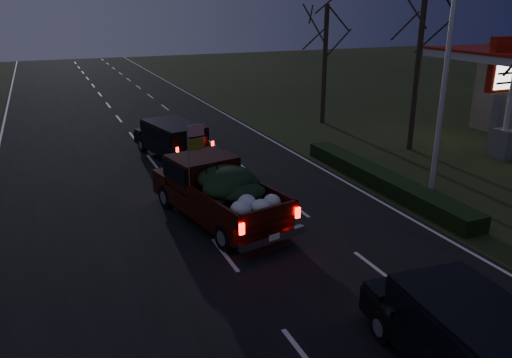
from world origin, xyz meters
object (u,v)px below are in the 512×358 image
object	(u,v)px
gas_price_pylon	(504,75)
lead_suv	(173,136)
pickup_truck	(217,188)
rear_suv	(476,339)
light_pole	(449,48)

from	to	relation	value
gas_price_pylon	lead_suv	world-z (taller)	gas_price_pylon
pickup_truck	rear_suv	distance (m)	9.57
pickup_truck	light_pole	bearing A→B (deg)	-15.12
light_pole	gas_price_pylon	size ratio (longest dim) A/B	1.64
light_pole	lead_suv	xyz separation A→B (m)	(-8.34, 8.42, -4.45)
light_pole	gas_price_pylon	distance (m)	7.36
gas_price_pylon	pickup_truck	world-z (taller)	gas_price_pylon
pickup_truck	rear_suv	world-z (taller)	pickup_truck
light_pole	pickup_truck	xyz separation A→B (m)	(-8.83, 0.54, -4.34)
gas_price_pylon	lead_suv	distance (m)	16.04
light_pole	rear_suv	distance (m)	12.09
lead_suv	rear_suv	world-z (taller)	rear_suv
light_pole	rear_suv	xyz separation A→B (m)	(-6.95, -8.84, -4.44)
rear_suv	pickup_truck	bearing A→B (deg)	106.29
light_pole	rear_suv	bearing A→B (deg)	-128.16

